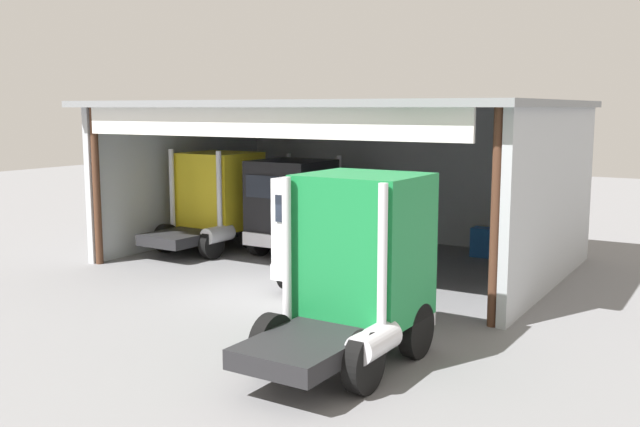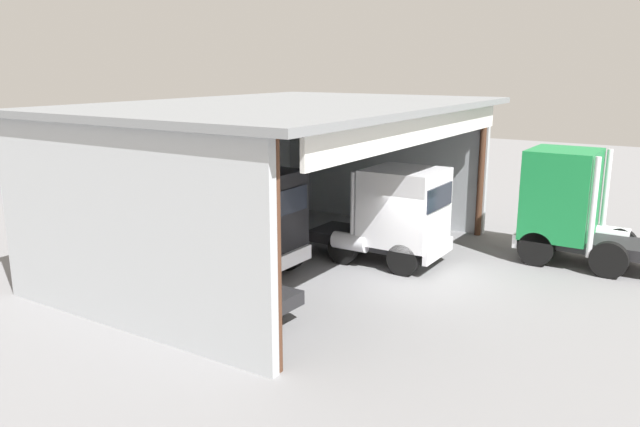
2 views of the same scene
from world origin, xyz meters
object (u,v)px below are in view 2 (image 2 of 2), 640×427
object	(u,v)px
truck_white_yard_outside	(396,214)
truck_green_right_bay	(569,205)
truck_yellow_center_bay	(192,244)
tool_cart	(278,212)
traffic_cone	(536,256)
oil_drum	(264,213)
truck_black_center_right_bay	(247,220)

from	to	relation	value
truck_white_yard_outside	truck_green_right_bay	bearing A→B (deg)	124.68
truck_yellow_center_bay	truck_green_right_bay	size ratio (longest dim) A/B	0.99
tool_cart	truck_yellow_center_bay	bearing A→B (deg)	-157.46
truck_green_right_bay	traffic_cone	size ratio (longest dim) A/B	8.25
tool_cart	traffic_cone	size ratio (longest dim) A/B	1.79
truck_green_right_bay	tool_cart	bearing A→B (deg)	96.25
oil_drum	traffic_cone	xyz separation A→B (m)	(0.41, -10.95, -0.19)
truck_white_yard_outside	oil_drum	bearing A→B (deg)	-105.62
truck_yellow_center_bay	truck_black_center_right_bay	xyz separation A→B (m)	(3.05, 0.62, -0.07)
oil_drum	tool_cart	xyz separation A→B (m)	(0.31, -0.48, 0.03)
truck_yellow_center_bay	truck_black_center_right_bay	bearing A→B (deg)	13.03
oil_drum	traffic_cone	distance (m)	10.96
oil_drum	truck_black_center_right_bay	bearing A→B (deg)	-147.07
truck_black_center_right_bay	traffic_cone	world-z (taller)	truck_black_center_right_bay
truck_black_center_right_bay	truck_green_right_bay	xyz separation A→B (m)	(6.75, -8.14, 0.19)
truck_white_yard_outside	oil_drum	world-z (taller)	truck_white_yard_outside
truck_yellow_center_bay	oil_drum	size ratio (longest dim) A/B	4.92
truck_white_yard_outside	tool_cart	distance (m)	6.94
truck_yellow_center_bay	truck_white_yard_outside	xyz separation A→B (m)	(6.53, -2.82, -0.14)
traffic_cone	truck_yellow_center_bay	bearing A→B (deg)	142.41
truck_white_yard_outside	truck_green_right_bay	size ratio (longest dim) A/B	0.99
truck_green_right_bay	traffic_cone	bearing A→B (deg)	144.25
truck_white_yard_outside	traffic_cone	world-z (taller)	truck_white_yard_outside
truck_yellow_center_bay	truck_black_center_right_bay	world-z (taller)	truck_yellow_center_bay
truck_yellow_center_bay	traffic_cone	distance (m)	11.30
truck_black_center_right_bay	truck_green_right_bay	distance (m)	10.57
truck_black_center_right_bay	oil_drum	size ratio (longest dim) A/B	5.36
truck_green_right_bay	tool_cart	world-z (taller)	truck_green_right_bay
tool_cart	traffic_cone	world-z (taller)	tool_cart
truck_white_yard_outside	truck_green_right_bay	distance (m)	5.73
truck_white_yard_outside	tool_cart	bearing A→B (deg)	-109.22
truck_black_center_right_bay	truck_white_yard_outside	distance (m)	4.89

